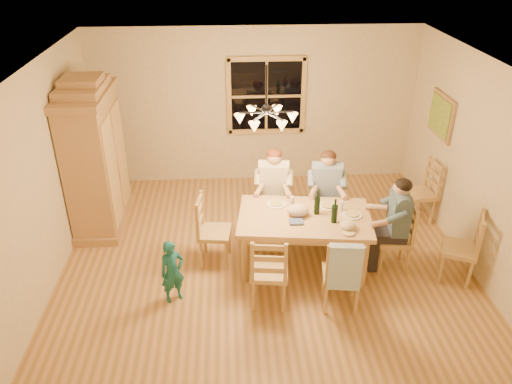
{
  "coord_description": "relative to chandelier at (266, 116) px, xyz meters",
  "views": [
    {
      "loc": [
        -0.46,
        -5.69,
        4.13
      ],
      "look_at": [
        -0.12,
        0.1,
        0.99
      ],
      "focal_mm": 35.0,
      "sensor_mm": 36.0,
      "label": 1
    }
  ],
  "objects": [
    {
      "name": "wine_bottle_a",
      "position": [
        0.67,
        -0.11,
        -1.15
      ],
      "size": [
        0.08,
        0.08,
        0.33
      ],
      "primitive_type": "cylinder",
      "color": "black",
      "rests_on": "dining_table"
    },
    {
      "name": "dining_table",
      "position": [
        0.5,
        -0.16,
        -1.42
      ],
      "size": [
        1.83,
        1.25,
        0.76
      ],
      "rotation": [
        0.0,
        0.0,
        -0.12
      ],
      "color": "tan",
      "rests_on": "floor"
    },
    {
      "name": "wine_glass_a",
      "position": [
        0.37,
        0.11,
        -1.25
      ],
      "size": [
        0.06,
        0.06,
        0.14
      ],
      "primitive_type": "cylinder",
      "color": "silver",
      "rests_on": "dining_table"
    },
    {
      "name": "adult_woman",
      "position": [
        0.17,
        0.7,
        -1.24
      ],
      "size": [
        0.43,
        0.46,
        0.87
      ],
      "rotation": [
        0.0,
        0.0,
        3.02
      ],
      "color": "beige",
      "rests_on": "floor"
    },
    {
      "name": "chair_near_left",
      "position": [
        -0.02,
        -0.91,
        -1.77
      ],
      "size": [
        0.49,
        0.47,
        0.99
      ],
      "rotation": [
        0.0,
        0.0,
        -0.12
      ],
      "color": "tan",
      "rests_on": "floor"
    },
    {
      "name": "wall_left",
      "position": [
        -2.75,
        0.0,
        -0.73
      ],
      "size": [
        0.02,
        5.0,
        2.7
      ],
      "primitive_type": "cube",
      "color": "tan",
      "rests_on": "floor"
    },
    {
      "name": "plate_woman",
      "position": [
        0.16,
        0.15,
        -1.31
      ],
      "size": [
        0.26,
        0.26,
        0.02
      ],
      "primitive_type": "cylinder",
      "color": "white",
      "rests_on": "dining_table"
    },
    {
      "name": "armoire",
      "position": [
        -2.42,
        1.09,
        -1.02
      ],
      "size": [
        0.66,
        1.4,
        2.3
      ],
      "color": "#9B7743",
      "rests_on": "floor"
    },
    {
      "name": "window",
      "position": [
        0.2,
        2.47,
        -0.53
      ],
      "size": [
        1.3,
        0.06,
        1.3
      ],
      "color": "black",
      "rests_on": "wall_back"
    },
    {
      "name": "towel",
      "position": [
        0.81,
        -1.21,
        -1.38
      ],
      "size": [
        0.39,
        0.14,
        0.58
      ],
      "primitive_type": "cube",
      "rotation": [
        0.0,
        0.0,
        -0.12
      ],
      "color": "#9BB7D1",
      "rests_on": "chair_near_right"
    },
    {
      "name": "adult_slate_man",
      "position": [
        1.69,
        -0.3,
        -1.24
      ],
      "size": [
        0.46,
        0.43,
        0.87
      ],
      "rotation": [
        0.0,
        0.0,
        1.45
      ],
      "color": "#43596B",
      "rests_on": "floor"
    },
    {
      "name": "chair_end_left",
      "position": [
        -0.68,
        -0.02,
        -1.77
      ],
      "size": [
        0.47,
        0.49,
        0.99
      ],
      "rotation": [
        0.0,
        0.0,
        -1.69
      ],
      "color": "tan",
      "rests_on": "floor"
    },
    {
      "name": "painting",
      "position": [
        2.71,
        1.2,
        -0.48
      ],
      "size": [
        0.06,
        0.78,
        0.64
      ],
      "color": "#9B7743",
      "rests_on": "wall_right"
    },
    {
      "name": "napkin",
      "position": [
        0.37,
        -0.33,
        -1.3
      ],
      "size": [
        0.2,
        0.16,
        0.03
      ],
      "primitive_type": "cube",
      "rotation": [
        0.0,
        0.0,
        -0.12
      ],
      "color": "#4B5989",
      "rests_on": "dining_table"
    },
    {
      "name": "floor",
      "position": [
        0.0,
        0.0,
        -2.08
      ],
      "size": [
        5.5,
        5.5,
        0.0
      ],
      "primitive_type": "plane",
      "color": "olive",
      "rests_on": "ground"
    },
    {
      "name": "plate_slate",
      "position": [
        1.12,
        -0.19,
        -1.31
      ],
      "size": [
        0.26,
        0.26,
        0.02
      ],
      "primitive_type": "cylinder",
      "color": "white",
      "rests_on": "dining_table"
    },
    {
      "name": "cloth_bundle",
      "position": [
        0.42,
        -0.14,
        -1.24
      ],
      "size": [
        0.28,
        0.22,
        0.15
      ],
      "primitive_type": "ellipsoid",
      "color": "tan",
      "rests_on": "dining_table"
    },
    {
      "name": "wall_right",
      "position": [
        2.75,
        0.0,
        -0.73
      ],
      "size": [
        0.02,
        5.0,
        2.7
      ],
      "primitive_type": "cube",
      "color": "tan",
      "rests_on": "floor"
    },
    {
      "name": "adult_plaid_man",
      "position": [
        0.93,
        0.61,
        -1.24
      ],
      "size": [
        0.43,
        0.46,
        0.87
      ],
      "rotation": [
        0.0,
        0.0,
        3.02
      ],
      "color": "#2D507C",
      "rests_on": "floor"
    },
    {
      "name": "chair_spare_front",
      "position": [
        2.45,
        -0.59,
        -1.77
      ],
      "size": [
        0.56,
        0.57,
        0.99
      ],
      "rotation": [
        0.0,
        0.0,
        1.15
      ],
      "color": "tan",
      "rests_on": "floor"
    },
    {
      "name": "chair_far_left",
      "position": [
        0.17,
        0.7,
        -1.77
      ],
      "size": [
        0.49,
        0.47,
        0.99
      ],
      "rotation": [
        0.0,
        0.0,
        3.02
      ],
      "color": "tan",
      "rests_on": "floor"
    },
    {
      "name": "chair_far_right",
      "position": [
        0.93,
        0.61,
        -1.77
      ],
      "size": [
        0.49,
        0.47,
        0.99
      ],
      "rotation": [
        0.0,
        0.0,
        3.02
      ],
      "color": "tan",
      "rests_on": "floor"
    },
    {
      "name": "wine_glass_b",
      "position": [
        1.01,
        -0.06,
        -1.25
      ],
      "size": [
        0.06,
        0.06,
        0.14
      ],
      "primitive_type": "cylinder",
      "color": "silver",
      "rests_on": "dining_table"
    },
    {
      "name": "ceiling",
      "position": [
        0.0,
        0.0,
        0.62
      ],
      "size": [
        5.5,
        5.0,
        0.02
      ],
      "primitive_type": "cube",
      "color": "white",
      "rests_on": "wall_back"
    },
    {
      "name": "child",
      "position": [
        -1.18,
        -0.8,
        -1.66
      ],
      "size": [
        0.36,
        0.32,
        0.83
      ],
      "primitive_type": "imported",
      "rotation": [
        0.0,
        0.0,
        0.48
      ],
      "color": "#18636E",
      "rests_on": "floor"
    },
    {
      "name": "wine_bottle_b",
      "position": [
        0.85,
        -0.33,
        -1.15
      ],
      "size": [
        0.08,
        0.08,
        0.33
      ],
      "primitive_type": "cylinder",
      "color": "black",
      "rests_on": "dining_table"
    },
    {
      "name": "wall_back",
      "position": [
        0.0,
        2.5,
        -0.73
      ],
      "size": [
        5.5,
        0.02,
        2.7
      ],
      "primitive_type": "cube",
      "color": "tan",
      "rests_on": "floor"
    },
    {
      "name": "chair_end_right",
      "position": [
        1.69,
        -0.3,
        -1.77
      ],
      "size": [
        0.47,
        0.49,
        0.99
      ],
      "rotation": [
        0.0,
        0.0,
        1.45
      ],
      "color": "tan",
      "rests_on": "floor"
    },
    {
      "name": "plate_plaid",
      "position": [
        0.85,
        0.05,
        -1.31
      ],
      "size": [
        0.26,
        0.26,
        0.02
      ],
      "primitive_type": "cylinder",
      "color": "white",
      "rests_on": "dining_table"
    },
    {
      "name": "chair_near_right",
      "position": [
        0.83,
        -1.02,
        -1.77
      ],
      "size": [
        0.49,
        0.47,
        0.99
      ],
      "rotation": [
        0.0,
        0.0,
        -0.12
      ],
      "color": "tan",
      "rests_on": "floor"
    },
    {
      "name": "chair_spare_back",
      "position": [
        2.45,
        0.9,
        -1.77
      ],
      "size": [
        0.46,
        0.48,
        0.99
      ],
      "rotation": [
        0.0,
        0.0,
        1.67
      ],
      "color": "tan",
      "rests_on": "floor"
    },
    {
      "name": "cap",
      "position": [
        0.99,
        -0.5,
        -1.26
      ],
      "size": [
        0.2,
        0.2,
        0.11
      ],
      "primitive_type": "ellipsoid",
      "color": "#C3B682",
      "rests_on": "dining_table"
    },
    {
      "name": "chandelier",
      "position": [
        0.0,
        0.0,
        0.0
      ],
      "size": [
        0.77,
        0.68,
        0.71
      ],
      "color": "black",
      "rests_on": "ceiling"
    }
  ]
}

